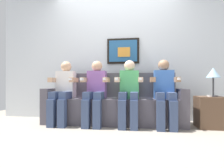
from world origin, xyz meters
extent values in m
plane|color=#9E9384|center=(0.00, 0.00, 0.00)|extent=(6.30, 6.30, 0.00)
cube|color=silver|center=(0.00, 0.77, 1.30)|extent=(4.84, 0.05, 2.60)
cube|color=black|center=(0.14, 0.72, 1.35)|extent=(0.63, 0.03, 0.50)
cube|color=#26598C|center=(0.14, 0.71, 1.35)|extent=(0.55, 0.02, 0.42)
cube|color=orange|center=(0.16, 0.70, 1.33)|extent=(0.24, 0.02, 0.18)
cube|color=#514C56|center=(0.00, 0.29, 0.23)|extent=(2.16, 0.58, 0.45)
cube|color=#514C56|center=(0.00, 0.51, 0.68)|extent=(2.16, 0.14, 0.45)
cube|color=#514C56|center=(-1.15, 0.29, 0.31)|extent=(0.14, 0.58, 0.62)
cube|color=#514C56|center=(1.15, 0.29, 0.31)|extent=(0.14, 0.58, 0.62)
cube|color=white|center=(-0.86, 0.28, 0.69)|extent=(0.32, 0.20, 0.48)
sphere|color=tan|center=(-0.86, 0.28, 1.02)|extent=(0.19, 0.19, 0.19)
cube|color=#38476B|center=(-0.95, 0.08, 0.51)|extent=(0.12, 0.40, 0.12)
cube|color=#38476B|center=(-0.77, 0.08, 0.51)|extent=(0.12, 0.40, 0.12)
cube|color=#38476B|center=(-0.95, -0.12, 0.23)|extent=(0.12, 0.12, 0.45)
cube|color=#38476B|center=(-0.77, -0.12, 0.23)|extent=(0.12, 0.12, 0.45)
cube|color=tan|center=(-1.05, 0.16, 0.77)|extent=(0.08, 0.28, 0.08)
cube|color=tan|center=(-0.67, 0.16, 0.77)|extent=(0.08, 0.28, 0.08)
cube|color=white|center=(-0.67, 0.00, 0.78)|extent=(0.04, 0.13, 0.04)
cube|color=#8C59A5|center=(-0.29, 0.28, 0.69)|extent=(0.32, 0.20, 0.48)
sphere|color=tan|center=(-0.29, 0.28, 1.02)|extent=(0.19, 0.19, 0.19)
cube|color=#38476B|center=(-0.38, 0.08, 0.51)|extent=(0.12, 0.40, 0.12)
cube|color=#38476B|center=(-0.20, 0.08, 0.51)|extent=(0.12, 0.40, 0.12)
cube|color=#38476B|center=(-0.38, -0.12, 0.23)|extent=(0.12, 0.12, 0.45)
cube|color=#38476B|center=(-0.20, -0.12, 0.23)|extent=(0.12, 0.12, 0.45)
cube|color=tan|center=(-0.48, 0.16, 0.77)|extent=(0.08, 0.28, 0.08)
cube|color=tan|center=(-0.10, 0.16, 0.77)|extent=(0.08, 0.28, 0.08)
cube|color=white|center=(-0.10, 0.00, 0.78)|extent=(0.04, 0.13, 0.04)
cube|color=white|center=(-0.48, 0.00, 0.78)|extent=(0.04, 0.10, 0.04)
cube|color=#4CB266|center=(0.29, 0.28, 0.69)|extent=(0.32, 0.20, 0.48)
sphere|color=beige|center=(0.29, 0.28, 1.02)|extent=(0.19, 0.19, 0.19)
cube|color=#38476B|center=(0.20, 0.08, 0.51)|extent=(0.12, 0.40, 0.12)
cube|color=#38476B|center=(0.38, 0.08, 0.51)|extent=(0.12, 0.40, 0.12)
cube|color=#38476B|center=(0.20, -0.12, 0.23)|extent=(0.12, 0.12, 0.45)
cube|color=#38476B|center=(0.38, -0.12, 0.23)|extent=(0.12, 0.12, 0.45)
cube|color=beige|center=(0.10, 0.16, 0.77)|extent=(0.08, 0.28, 0.08)
cube|color=beige|center=(0.48, 0.16, 0.77)|extent=(0.08, 0.28, 0.08)
cube|color=white|center=(0.48, 0.00, 0.78)|extent=(0.04, 0.13, 0.04)
cube|color=white|center=(0.10, 0.00, 0.78)|extent=(0.04, 0.10, 0.04)
cube|color=#3F72CC|center=(0.86, 0.28, 0.69)|extent=(0.32, 0.20, 0.48)
sphere|color=#9E7556|center=(0.86, 0.28, 1.02)|extent=(0.19, 0.19, 0.19)
cube|color=#38476B|center=(0.77, 0.08, 0.51)|extent=(0.12, 0.40, 0.12)
cube|color=#38476B|center=(0.95, 0.08, 0.51)|extent=(0.12, 0.40, 0.12)
cube|color=#38476B|center=(0.77, -0.12, 0.23)|extent=(0.12, 0.12, 0.45)
cube|color=#38476B|center=(0.95, -0.12, 0.23)|extent=(0.12, 0.12, 0.45)
cube|color=#9E7556|center=(0.67, 0.16, 0.77)|extent=(0.08, 0.28, 0.08)
cube|color=#9E7556|center=(1.05, 0.16, 0.77)|extent=(0.08, 0.28, 0.08)
cube|color=white|center=(1.05, 0.00, 0.78)|extent=(0.04, 0.13, 0.04)
cube|color=brown|center=(1.57, 0.22, 0.25)|extent=(0.40, 0.40, 0.50)
cylinder|color=#333338|center=(1.62, 0.19, 0.51)|extent=(0.14, 0.14, 0.02)
cylinder|color=#333338|center=(1.62, 0.19, 0.66)|extent=(0.02, 0.02, 0.28)
cone|color=#8CB2CC|center=(1.62, 0.19, 0.88)|extent=(0.22, 0.22, 0.16)
cube|color=white|center=(1.56, 0.19, 0.51)|extent=(0.04, 0.13, 0.02)
camera|label=1|loc=(0.47, -3.04, 0.70)|focal=30.74mm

